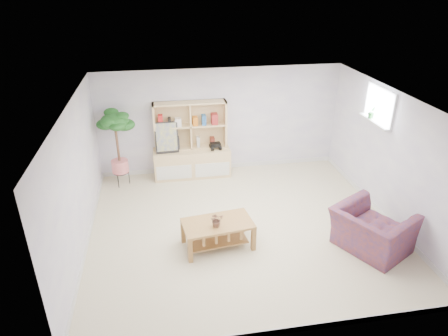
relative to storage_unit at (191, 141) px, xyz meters
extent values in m
cube|color=beige|center=(0.70, -2.24, -0.86)|extent=(5.50, 5.00, 0.01)
cube|color=silver|center=(0.70, -2.24, 1.54)|extent=(5.50, 5.00, 0.01)
cube|color=#BBB0D4|center=(0.70, 0.26, 0.34)|extent=(5.50, 0.01, 2.40)
cube|color=#BBB0D4|center=(0.70, -4.74, 0.34)|extent=(5.50, 0.01, 2.40)
cube|color=#BBB0D4|center=(-2.05, -2.24, 0.34)|extent=(0.01, 5.00, 2.40)
cube|color=#BBB0D4|center=(3.45, -2.24, 0.34)|extent=(0.01, 5.00, 2.40)
cube|color=silver|center=(3.37, -1.64, 0.82)|extent=(0.14, 1.00, 0.04)
imported|color=#225C20|center=(0.14, -2.84, -0.26)|extent=(0.24, 0.21, 0.24)
imported|color=navy|center=(2.69, -3.25, -0.43)|extent=(1.43, 1.49, 0.85)
imported|color=#1F5520|center=(3.37, -1.49, 0.96)|extent=(0.15, 0.13, 0.25)
camera|label=1|loc=(-0.65, -8.27, 3.36)|focal=32.00mm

